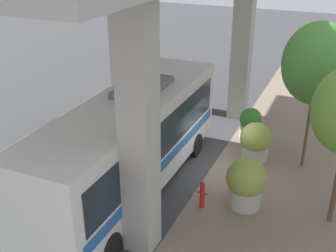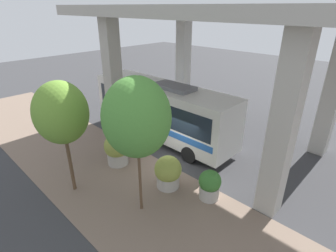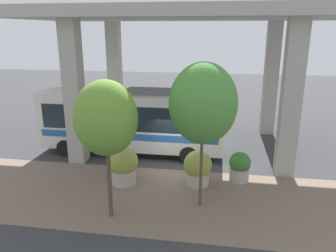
% 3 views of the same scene
% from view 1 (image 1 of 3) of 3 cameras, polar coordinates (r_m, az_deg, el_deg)
% --- Properties ---
extents(ground_plane, '(80.00, 80.00, 0.00)m').
position_cam_1_polar(ground_plane, '(17.86, 6.13, -5.37)').
color(ground_plane, '#38383A').
rests_on(ground_plane, ground).
extents(sidewalk_strip, '(6.00, 40.00, 0.02)m').
position_cam_1_polar(sidewalk_strip, '(17.35, 15.65, -7.19)').
color(sidewalk_strip, '#7A6656').
rests_on(sidewalk_strip, ground).
extents(bus, '(2.80, 10.70, 3.88)m').
position_cam_1_polar(bus, '(15.31, -5.07, -1.82)').
color(bus, silver).
rests_on(bus, ground).
extents(fire_hydrant, '(0.38, 0.18, 1.07)m').
position_cam_1_polar(fire_hydrant, '(15.03, 4.67, -9.25)').
color(fire_hydrant, red).
rests_on(fire_hydrant, ground).
extents(planter_front, '(1.04, 1.04, 1.48)m').
position_cam_1_polar(planter_front, '(20.18, 11.08, 0.41)').
color(planter_front, '#ADA89E').
rests_on(planter_front, ground).
extents(planter_middle, '(1.43, 1.43, 1.87)m').
position_cam_1_polar(planter_middle, '(15.10, 10.51, -7.57)').
color(planter_middle, '#ADA89E').
rests_on(planter_middle, ground).
extents(planter_back, '(1.34, 1.34, 1.69)m').
position_cam_1_polar(planter_back, '(18.25, 11.76, -2.07)').
color(planter_back, '#ADA89E').
rests_on(planter_back, ground).
extents(street_tree_far, '(2.65, 2.65, 6.01)m').
position_cam_1_polar(street_tree_far, '(16.97, 19.57, 7.93)').
color(street_tree_far, brown).
rests_on(street_tree_far, ground).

